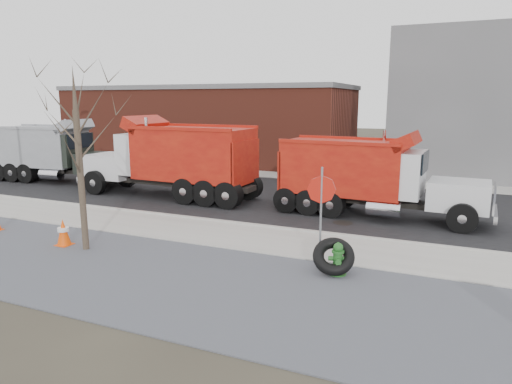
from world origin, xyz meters
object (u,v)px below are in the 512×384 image
at_px(fire_hydrant, 338,260).
at_px(truck_tire, 334,256).
at_px(dump_truck_red_b, 173,157).
at_px(dump_truck_red_a, 368,174).
at_px(dump_truck_grey, 54,150).
at_px(stop_sign, 321,200).

bearing_deg(fire_hydrant, truck_tire, 139.92).
bearing_deg(fire_hydrant, dump_truck_red_b, 128.11).
distance_m(dump_truck_red_a, dump_truck_grey, 16.56).
bearing_deg(dump_truck_red_a, dump_truck_grey, 179.94).
height_order(dump_truck_red_b, dump_truck_grey, dump_truck_red_b).
distance_m(truck_tire, stop_sign, 1.43).
xyz_separation_m(truck_tire, stop_sign, (-0.41, 0.22, 1.35)).
distance_m(dump_truck_red_b, dump_truck_grey, 8.11).
distance_m(truck_tire, dump_truck_red_b, 10.83).
xyz_separation_m(fire_hydrant, dump_truck_grey, (-16.91, 7.26, 1.27)).
bearing_deg(truck_tire, fire_hydrant, -23.66).
bearing_deg(dump_truck_grey, truck_tire, -27.49).
distance_m(fire_hydrant, stop_sign, 1.54).
distance_m(dump_truck_red_a, dump_truck_red_b, 8.48).
distance_m(truck_tire, dump_truck_red_a, 6.34).
bearing_deg(dump_truck_grey, dump_truck_red_b, -10.99).
distance_m(fire_hydrant, dump_truck_red_a, 6.41).
distance_m(stop_sign, dump_truck_grey, 17.80).
height_order(fire_hydrant, dump_truck_red_a, dump_truck_red_a).
bearing_deg(dump_truck_grey, dump_truck_red_a, -7.64).
distance_m(truck_tire, dump_truck_grey, 18.31).
bearing_deg(truck_tire, stop_sign, 151.87).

